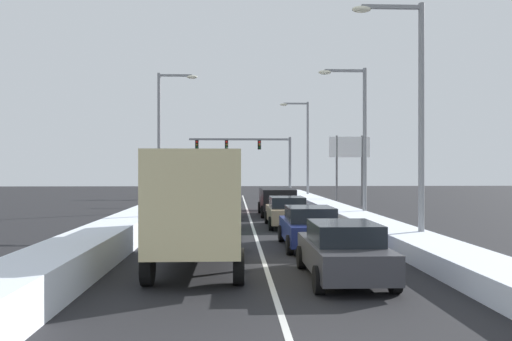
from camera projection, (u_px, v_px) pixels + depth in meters
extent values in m
plane|color=black|center=(253.00, 227.00, 25.91)|extent=(123.54, 123.54, 0.00)
cube|color=silver|center=(250.00, 218.00, 30.66)|extent=(0.14, 52.27, 0.01)
cube|color=silver|center=(340.00, 213.00, 30.88)|extent=(1.84, 52.27, 0.62)
cube|color=silver|center=(159.00, 211.00, 30.44)|extent=(1.69, 52.27, 0.93)
cube|color=#38383D|center=(343.00, 256.00, 13.69)|extent=(1.82, 4.50, 0.70)
cube|color=black|center=(344.00, 233.00, 13.54)|extent=(1.64, 2.20, 0.55)
cube|color=red|center=(332.00, 267.00, 11.46)|extent=(0.24, 0.08, 0.14)
cube|color=red|center=(395.00, 266.00, 11.52)|extent=(0.24, 0.08, 0.14)
cylinder|color=black|center=(301.00, 257.00, 15.20)|extent=(0.22, 0.66, 0.66)
cylinder|color=black|center=(362.00, 257.00, 15.27)|extent=(0.22, 0.66, 0.66)
cylinder|color=black|center=(319.00, 280.00, 12.10)|extent=(0.22, 0.66, 0.66)
cylinder|color=black|center=(395.00, 279.00, 12.18)|extent=(0.22, 0.66, 0.66)
cube|color=navy|center=(309.00, 230.00, 19.27)|extent=(1.82, 4.50, 0.70)
cube|color=black|center=(310.00, 214.00, 19.12)|extent=(1.64, 2.20, 0.55)
cube|color=red|center=(298.00, 235.00, 17.04)|extent=(0.24, 0.08, 0.14)
cube|color=red|center=(340.00, 235.00, 17.10)|extent=(0.24, 0.08, 0.14)
cylinder|color=black|center=(281.00, 233.00, 20.78)|extent=(0.22, 0.66, 0.66)
cylinder|color=black|center=(326.00, 233.00, 20.86)|extent=(0.22, 0.66, 0.66)
cylinder|color=black|center=(290.00, 245.00, 17.68)|extent=(0.22, 0.66, 0.66)
cylinder|color=black|center=(342.00, 244.00, 17.76)|extent=(0.22, 0.66, 0.66)
cube|color=#937F60|center=(287.00, 214.00, 26.14)|extent=(1.82, 4.50, 0.70)
cube|color=black|center=(287.00, 202.00, 25.99)|extent=(1.64, 2.20, 0.55)
cube|color=red|center=(276.00, 216.00, 23.91)|extent=(0.24, 0.08, 0.14)
cube|color=red|center=(307.00, 216.00, 23.97)|extent=(0.24, 0.08, 0.14)
cylinder|color=black|center=(267.00, 217.00, 27.65)|extent=(0.22, 0.66, 0.66)
cylinder|color=black|center=(300.00, 217.00, 27.73)|extent=(0.22, 0.66, 0.66)
cylinder|color=black|center=(271.00, 224.00, 24.55)|extent=(0.22, 0.66, 0.66)
cylinder|color=black|center=(309.00, 223.00, 24.63)|extent=(0.22, 0.66, 0.66)
cube|color=black|center=(277.00, 199.00, 32.58)|extent=(1.95, 4.90, 1.25)
cube|color=black|center=(280.00, 196.00, 30.17)|extent=(1.56, 0.06, 0.55)
cube|color=red|center=(267.00, 203.00, 30.15)|extent=(0.20, 0.08, 0.28)
cube|color=red|center=(294.00, 203.00, 30.21)|extent=(0.20, 0.08, 0.28)
cylinder|color=black|center=(260.00, 207.00, 34.24)|extent=(0.25, 0.74, 0.74)
cylinder|color=black|center=(289.00, 207.00, 34.32)|extent=(0.25, 0.74, 0.74)
cylinder|color=black|center=(263.00, 212.00, 30.84)|extent=(0.25, 0.74, 0.74)
cylinder|color=black|center=(295.00, 212.00, 30.92)|extent=(0.25, 0.74, 0.74)
cube|color=#B7BABF|center=(205.00, 207.00, 18.11)|extent=(2.35, 2.20, 2.00)
cube|color=#D1C18C|center=(197.00, 199.00, 14.51)|extent=(2.35, 5.00, 2.60)
cylinder|color=black|center=(173.00, 238.00, 18.37)|extent=(0.28, 0.92, 0.92)
cylinder|color=black|center=(237.00, 238.00, 18.46)|extent=(0.28, 0.92, 0.92)
cylinder|color=black|center=(148.00, 267.00, 12.97)|extent=(0.28, 0.92, 0.92)
cylinder|color=black|center=(239.00, 266.00, 13.07)|extent=(0.28, 0.92, 0.92)
cube|color=#1E5633|center=(215.00, 218.00, 23.95)|extent=(1.82, 4.50, 0.70)
cube|color=black|center=(214.00, 205.00, 23.80)|extent=(1.64, 2.20, 0.55)
cube|color=red|center=(196.00, 221.00, 21.73)|extent=(0.24, 0.08, 0.14)
cube|color=red|center=(229.00, 220.00, 21.78)|extent=(0.24, 0.08, 0.14)
cylinder|color=black|center=(197.00, 222.00, 25.47)|extent=(0.22, 0.66, 0.66)
cylinder|color=black|center=(234.00, 221.00, 25.54)|extent=(0.22, 0.66, 0.66)
cylinder|color=black|center=(192.00, 229.00, 22.37)|extent=(0.22, 0.66, 0.66)
cylinder|color=black|center=(234.00, 229.00, 22.44)|extent=(0.22, 0.66, 0.66)
cube|color=slate|center=(220.00, 208.00, 29.94)|extent=(1.82, 4.50, 0.70)
cube|color=black|center=(220.00, 198.00, 29.78)|extent=(1.64, 2.20, 0.55)
cube|color=red|center=(206.00, 209.00, 27.71)|extent=(0.24, 0.08, 0.14)
cube|color=red|center=(232.00, 209.00, 27.77)|extent=(0.24, 0.08, 0.14)
cylinder|color=black|center=(206.00, 212.00, 31.45)|extent=(0.22, 0.66, 0.66)
cylinder|color=black|center=(236.00, 211.00, 31.52)|extent=(0.22, 0.66, 0.66)
cylinder|color=black|center=(203.00, 216.00, 28.35)|extent=(0.22, 0.66, 0.66)
cylinder|color=black|center=(236.00, 216.00, 28.43)|extent=(0.22, 0.66, 0.66)
cube|color=maroon|center=(224.00, 202.00, 35.78)|extent=(1.82, 4.50, 0.70)
cube|color=black|center=(224.00, 193.00, 35.63)|extent=(1.64, 2.20, 0.55)
cube|color=red|center=(213.00, 202.00, 33.55)|extent=(0.24, 0.08, 0.14)
cube|color=red|center=(234.00, 202.00, 33.61)|extent=(0.24, 0.08, 0.14)
cylinder|color=black|center=(212.00, 205.00, 37.29)|extent=(0.22, 0.66, 0.66)
cylinder|color=black|center=(237.00, 205.00, 37.36)|extent=(0.22, 0.66, 0.66)
cylinder|color=black|center=(210.00, 208.00, 34.19)|extent=(0.22, 0.66, 0.66)
cylinder|color=black|center=(237.00, 208.00, 34.27)|extent=(0.22, 0.66, 0.66)
cylinder|color=slate|center=(290.00, 167.00, 54.59)|extent=(0.28, 0.28, 6.20)
cube|color=slate|center=(240.00, 139.00, 54.36)|extent=(10.46, 0.20, 0.20)
cube|color=black|center=(259.00, 145.00, 54.45)|extent=(0.34, 0.34, 0.95)
sphere|color=red|center=(259.00, 142.00, 54.26)|extent=(0.22, 0.22, 0.22)
sphere|color=#593F0C|center=(259.00, 145.00, 54.26)|extent=(0.22, 0.22, 0.22)
sphere|color=#0C3819|center=(259.00, 148.00, 54.27)|extent=(0.22, 0.22, 0.22)
cube|color=black|center=(227.00, 145.00, 54.31)|extent=(0.34, 0.34, 0.95)
sphere|color=red|center=(227.00, 142.00, 54.12)|extent=(0.22, 0.22, 0.22)
sphere|color=#593F0C|center=(227.00, 145.00, 54.12)|extent=(0.22, 0.22, 0.22)
sphere|color=#0C3819|center=(227.00, 148.00, 54.12)|extent=(0.22, 0.22, 0.22)
cube|color=black|center=(197.00, 145.00, 54.18)|extent=(0.34, 0.34, 0.95)
sphere|color=red|center=(197.00, 142.00, 53.99)|extent=(0.22, 0.22, 0.22)
sphere|color=#593F0C|center=(197.00, 145.00, 53.99)|extent=(0.22, 0.22, 0.22)
sphere|color=#0C3819|center=(197.00, 147.00, 53.99)|extent=(0.22, 0.22, 0.22)
cylinder|color=gray|center=(421.00, 126.00, 19.02)|extent=(0.22, 0.22, 8.90)
cube|color=gray|center=(392.00, 7.00, 18.96)|extent=(2.20, 0.14, 0.14)
ellipsoid|color=#EAE5C6|center=(361.00, 9.00, 18.92)|extent=(0.70, 0.36, 0.24)
cylinder|color=gray|center=(365.00, 145.00, 28.53)|extent=(0.22, 0.22, 8.37)
cube|color=gray|center=(345.00, 71.00, 28.47)|extent=(2.20, 0.14, 0.14)
ellipsoid|color=#EAE5C6|center=(325.00, 72.00, 28.43)|extent=(0.70, 0.36, 0.24)
cylinder|color=gray|center=(308.00, 151.00, 47.50)|extent=(0.22, 0.22, 8.95)
cube|color=gray|center=(296.00, 104.00, 47.44)|extent=(2.20, 0.14, 0.14)
ellipsoid|color=#EAE5C6|center=(284.00, 105.00, 47.40)|extent=(0.70, 0.36, 0.24)
cylinder|color=gray|center=(159.00, 143.00, 35.04)|extent=(0.22, 0.22, 9.29)
cube|color=gray|center=(176.00, 75.00, 35.07)|extent=(2.20, 0.14, 0.14)
ellipsoid|color=#EAE5C6|center=(192.00, 77.00, 35.12)|extent=(0.70, 0.36, 0.24)
cylinder|color=#59595B|center=(337.00, 171.00, 41.01)|extent=(0.16, 0.16, 5.50)
cylinder|color=#59595B|center=(362.00, 171.00, 41.09)|extent=(0.16, 0.16, 5.50)
cube|color=white|center=(349.00, 147.00, 41.04)|extent=(3.20, 0.12, 1.60)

